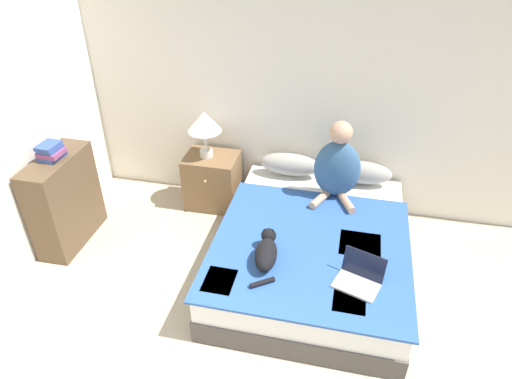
% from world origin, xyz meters
% --- Properties ---
extents(wall_back, '(5.81, 0.05, 2.55)m').
position_xyz_m(wall_back, '(0.00, 3.28, 1.27)').
color(wall_back, silver).
rests_on(wall_back, ground_plane).
extents(bed, '(1.58, 1.98, 0.42)m').
position_xyz_m(bed, '(0.04, 2.22, 0.21)').
color(bed, '#4C4742').
rests_on(bed, ground_plane).
extents(pillow_near, '(0.61, 0.21, 0.23)m').
position_xyz_m(pillow_near, '(-0.30, 3.08, 0.53)').
color(pillow_near, gray).
rests_on(pillow_near, bed).
extents(pillow_far, '(0.61, 0.21, 0.23)m').
position_xyz_m(pillow_far, '(0.39, 3.08, 0.53)').
color(pillow_far, gray).
rests_on(pillow_far, bed).
extents(person_sitting, '(0.42, 0.41, 0.75)m').
position_xyz_m(person_sitting, '(0.17, 2.80, 0.74)').
color(person_sitting, '#33567A').
rests_on(person_sitting, bed).
extents(cat_tabby, '(0.21, 0.55, 0.18)m').
position_xyz_m(cat_tabby, '(-0.27, 1.78, 0.51)').
color(cat_tabby, black).
rests_on(cat_tabby, bed).
extents(laptop_open, '(0.38, 0.34, 0.22)m').
position_xyz_m(laptop_open, '(0.43, 1.69, 0.47)').
color(laptop_open, '#B7B7BC').
rests_on(laptop_open, bed).
extents(nightstand, '(0.53, 0.44, 0.57)m').
position_xyz_m(nightstand, '(-1.10, 3.00, 0.28)').
color(nightstand, brown).
rests_on(nightstand, ground_plane).
extents(table_lamp, '(0.33, 0.33, 0.48)m').
position_xyz_m(table_lamp, '(-1.14, 3.00, 0.93)').
color(table_lamp, beige).
rests_on(table_lamp, nightstand).
extents(bookshelf, '(0.29, 0.74, 0.88)m').
position_xyz_m(bookshelf, '(-2.23, 2.13, 0.44)').
color(bookshelf, brown).
rests_on(bookshelf, ground_plane).
extents(book_stack_top, '(0.20, 0.22, 0.14)m').
position_xyz_m(book_stack_top, '(-2.23, 2.14, 0.95)').
color(book_stack_top, '#334C8E').
rests_on(book_stack_top, bookshelf).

